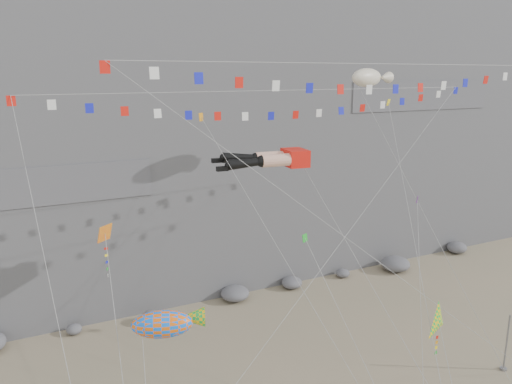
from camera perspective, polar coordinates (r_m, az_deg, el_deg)
cliff at (r=56.53m, az=-9.12°, el=18.07°), size 80.00×28.00×50.00m
talus_boulders at (r=46.61m, az=-2.42°, el=-11.54°), size 60.00×3.00×1.20m
anchor_pole_right at (r=40.02m, az=26.72°, el=-15.13°), size 0.12×0.12×4.19m
legs_kite at (r=33.48m, az=1.73°, el=3.75°), size 7.98×17.49×21.75m
flag_banner_upper at (r=34.31m, az=3.19°, el=11.49°), size 33.27×12.53×26.97m
flag_banner_lower at (r=31.34m, az=14.46°, el=13.95°), size 32.69×6.32×23.72m
harlequin_kite at (r=27.58m, az=-16.88°, el=-4.61°), size 1.99×10.14×15.05m
fish_windsock at (r=25.54m, az=-10.67°, el=-14.64°), size 4.18×4.79×9.35m
delta_kite at (r=32.04m, az=20.18°, el=-13.79°), size 3.60×5.93×8.46m
blimp_windsock at (r=40.40m, az=12.56°, el=12.59°), size 5.84×13.93×23.74m
small_kite_a at (r=31.86m, az=-5.87°, el=7.81°), size 6.89×13.79×22.76m
small_kite_b at (r=37.74m, az=17.96°, el=-1.25°), size 8.40×10.64×16.99m
small_kite_c at (r=28.24m, az=5.89°, el=-5.85°), size 3.11×8.11×13.76m
small_kite_d at (r=40.25m, az=15.03°, el=9.18°), size 8.54×16.90×25.53m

